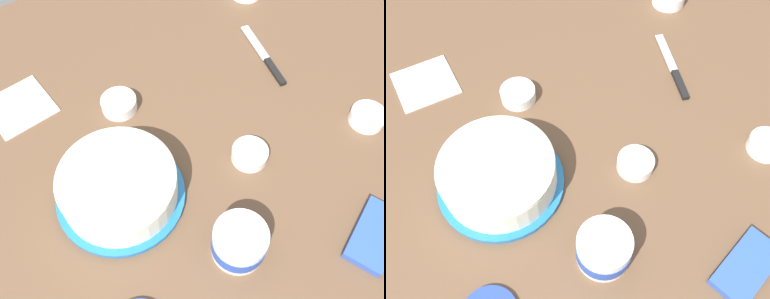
% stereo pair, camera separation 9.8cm
% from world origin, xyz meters
% --- Properties ---
extents(ground_plane, '(1.54, 1.54, 0.00)m').
position_xyz_m(ground_plane, '(0.00, 0.00, 0.00)').
color(ground_plane, brown).
extents(frosted_cake, '(0.28, 0.28, 0.10)m').
position_xyz_m(frosted_cake, '(-0.29, 0.01, 0.05)').
color(frosted_cake, '#1E6BB2').
rests_on(frosted_cake, ground_plane).
extents(frosting_tub, '(0.11, 0.11, 0.08)m').
position_xyz_m(frosting_tub, '(-0.15, -0.24, 0.04)').
color(frosting_tub, white).
rests_on(frosting_tub, ground_plane).
extents(spreading_knife, '(0.07, 0.23, 0.01)m').
position_xyz_m(spreading_knife, '(0.24, 0.14, 0.01)').
color(spreading_knife, silver).
rests_on(spreading_knife, ground_plane).
extents(sprinkle_bowl_rainbow, '(0.09, 0.09, 0.03)m').
position_xyz_m(sprinkle_bowl_rainbow, '(0.32, -0.15, 0.02)').
color(sprinkle_bowl_rainbow, white).
rests_on(sprinkle_bowl_rainbow, ground_plane).
extents(sprinkle_bowl_green, '(0.08, 0.08, 0.03)m').
position_xyz_m(sprinkle_bowl_green, '(0.01, -0.07, 0.02)').
color(sprinkle_bowl_green, white).
rests_on(sprinkle_bowl_green, ground_plane).
extents(sprinkle_bowl_orange, '(0.09, 0.09, 0.03)m').
position_xyz_m(sprinkle_bowl_orange, '(-0.17, 0.23, 0.02)').
color(sprinkle_bowl_orange, white).
rests_on(sprinkle_bowl_orange, ground_plane).
extents(candy_box_upper, '(0.17, 0.13, 0.02)m').
position_xyz_m(candy_box_upper, '(0.10, -0.37, 0.01)').
color(candy_box_upper, '#2D51B2').
rests_on(candy_box_upper, ground_plane).
extents(paper_napkin, '(0.16, 0.16, 0.01)m').
position_xyz_m(paper_napkin, '(-0.38, 0.37, 0.00)').
color(paper_napkin, white).
rests_on(paper_napkin, ground_plane).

